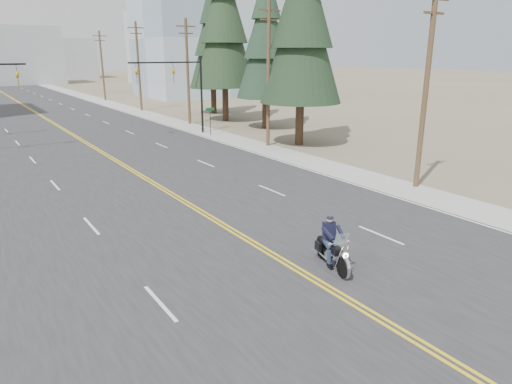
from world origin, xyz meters
name	(u,v)px	position (x,y,z in m)	size (l,w,h in m)	color
ground_plane	(369,313)	(0.00, 0.00, 0.00)	(400.00, 400.00, 0.00)	#776D56
road	(23,105)	(0.00, 70.00, 0.01)	(20.00, 200.00, 0.01)	#303033
sidewalk_right	(99,101)	(11.50, 70.00, 0.01)	(3.00, 200.00, 0.01)	#A5A5A0
traffic_mast_right	(182,82)	(8.98, 32.00, 4.94)	(7.10, 0.26, 7.00)	black
street_sign	(210,117)	(10.80, 30.00, 1.80)	(0.90, 0.06, 2.62)	black
utility_pole_a	(426,86)	(12.50, 8.00, 5.73)	(2.20, 0.30, 11.00)	brown
utility_pole_b	(268,73)	(12.50, 23.00, 5.98)	(2.20, 0.30, 11.50)	brown
utility_pole_c	(188,70)	(12.50, 38.00, 5.73)	(2.20, 0.30, 11.00)	brown
utility_pole_d	(138,65)	(12.50, 53.00, 5.98)	(2.20, 0.30, 11.50)	brown
utility_pole_e	(102,65)	(12.50, 70.00, 5.73)	(2.20, 0.30, 11.00)	brown
glass_building	(207,39)	(32.00, 70.00, 10.00)	(24.00, 16.00, 20.00)	#9EB5CC
haze_bldg_b	(21,56)	(8.00, 125.00, 7.00)	(18.00, 14.00, 14.00)	#ADB2B7
haze_bldg_c	(163,48)	(40.00, 110.00, 9.00)	(16.00, 12.00, 18.00)	#B7BCC6
haze_bldg_e	(70,59)	(25.00, 150.00, 6.00)	(14.00, 14.00, 12.00)	#B7BCC6
motorcyclist	(333,243)	(1.19, 2.93, 0.94)	(1.03, 2.40, 1.87)	black
conifer_near	(302,18)	(15.02, 21.95, 10.19)	(6.70, 6.70, 17.74)	#382619
conifer_mid	(266,37)	(17.77, 30.90, 9.03)	(5.90, 5.90, 15.74)	#382619
conifer_tall	(224,19)	(17.10, 38.00, 11.08)	(6.95, 6.95, 19.30)	#382619
conifer_far	(212,38)	(19.35, 44.93, 9.28)	(6.04, 6.04, 16.17)	#382619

